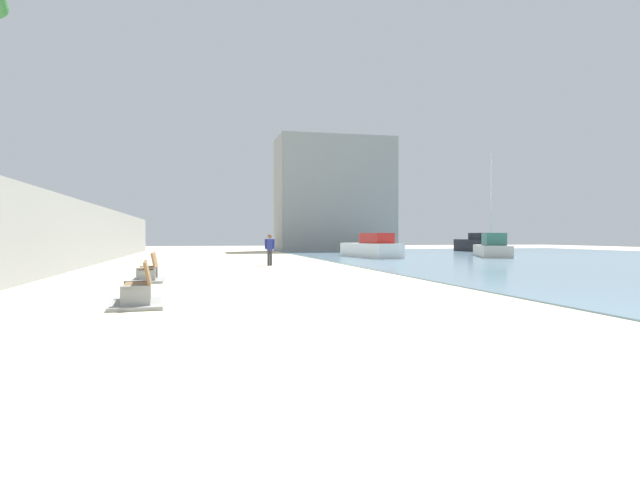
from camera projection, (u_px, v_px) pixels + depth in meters
The scene contains 9 objects.
ground_plane at pixel (234, 267), 26.44m from camera, with size 120.00×120.00×0.00m, color beige.
seawall at pixel (70, 234), 24.77m from camera, with size 0.80×64.00×3.24m, color gray.
bench_near at pixel (138, 295), 11.88m from camera, with size 1.25×2.18×0.98m.
bench_far at pixel (148, 274), 18.23m from camera, with size 1.14×2.12×0.98m.
person_walking at pixel (270, 247), 27.99m from camera, with size 0.51×0.26×1.64m.
boat_far_right at pixel (478, 244), 53.32m from camera, with size 2.75×5.09×1.83m.
boat_mid_bay at pixel (371, 248), 38.08m from camera, with size 2.69×6.92×1.72m.
boat_far_left at pixel (492, 248), 39.34m from camera, with size 4.42×7.05×7.69m.
harbor_building at pixel (334, 195), 56.41m from camera, with size 12.00×6.00×11.78m, color gray.
Camera 1 is at (-1.68, -8.72, 1.53)m, focal length 30.15 mm.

